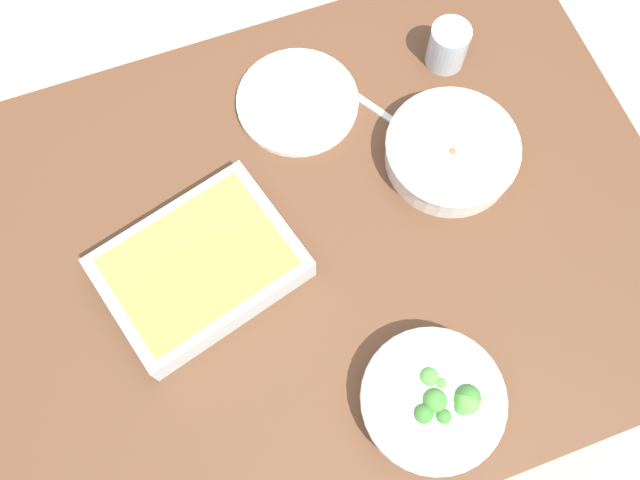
# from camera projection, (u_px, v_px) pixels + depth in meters

# --- Properties ---
(ground_plane) EXTENTS (6.00, 6.00, 0.00)m
(ground_plane) POSITION_uv_depth(u_px,v_px,m) (320.00, 336.00, 1.84)
(ground_plane) COLOR #B2A899
(dining_table) EXTENTS (1.20, 0.90, 0.74)m
(dining_table) POSITION_uv_depth(u_px,v_px,m) (320.00, 257.00, 1.23)
(dining_table) COLOR brown
(dining_table) RESTS_ON ground_plane
(stew_bowl) EXTENTS (0.23, 0.23, 0.06)m
(stew_bowl) POSITION_uv_depth(u_px,v_px,m) (451.00, 151.00, 1.17)
(stew_bowl) COLOR silver
(stew_bowl) RESTS_ON dining_table
(broccoli_bowl) EXTENTS (0.22, 0.22, 0.07)m
(broccoli_bowl) POSITION_uv_depth(u_px,v_px,m) (433.00, 401.00, 1.03)
(broccoli_bowl) COLOR silver
(broccoli_bowl) RESTS_ON dining_table
(baking_dish) EXTENTS (0.35, 0.29, 0.06)m
(baking_dish) POSITION_uv_depth(u_px,v_px,m) (200.00, 267.00, 1.10)
(baking_dish) COLOR silver
(baking_dish) RESTS_ON dining_table
(drink_cup) EXTENTS (0.07, 0.07, 0.08)m
(drink_cup) POSITION_uv_depth(u_px,v_px,m) (447.00, 47.00, 1.24)
(drink_cup) COLOR #B2BCC6
(drink_cup) RESTS_ON dining_table
(side_plate) EXTENTS (0.22, 0.22, 0.01)m
(side_plate) POSITION_uv_depth(u_px,v_px,m) (298.00, 101.00, 1.24)
(side_plate) COLOR white
(side_plate) RESTS_ON dining_table
(spoon_by_stew) EXTENTS (0.11, 0.16, 0.01)m
(spoon_by_stew) POSITION_uv_depth(u_px,v_px,m) (402.00, 127.00, 1.22)
(spoon_by_stew) COLOR silver
(spoon_by_stew) RESTS_ON dining_table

